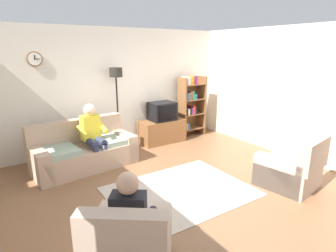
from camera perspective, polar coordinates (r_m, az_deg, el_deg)
ground_plane at (r=4.75m, az=2.55°, el=-12.66°), size 12.00×12.00×0.00m
back_wall_assembly at (r=6.59m, az=-11.04°, el=7.42°), size 6.20×0.17×2.70m
right_wall at (r=6.38m, az=24.21°, el=6.08°), size 0.12×5.80×2.70m
couch at (r=5.68m, az=-16.69°, el=-5.03°), size 1.98×1.07×0.90m
tv_stand at (r=6.93m, az=-1.27°, el=-0.99°), size 1.10×0.56×0.56m
tv at (r=6.78m, az=-1.19°, el=3.01°), size 0.60×0.49×0.44m
bookshelf at (r=7.35m, az=4.50°, el=4.56°), size 0.68×0.36×1.58m
floor_lamp at (r=6.28m, az=-10.44°, el=7.98°), size 0.28×0.28×1.85m
armchair_near_window at (r=3.11m, az=-7.68°, el=-23.42°), size 1.17×1.18×0.90m
armchair_near_bookshelf at (r=5.13m, az=23.63°, el=-8.22°), size 0.94×1.00×0.90m
area_rug at (r=4.67m, az=2.51°, el=-13.13°), size 2.20×1.70×0.01m
person_on_couch at (r=5.51m, az=-14.99°, el=-1.31°), size 0.54×0.56×1.24m
person_in_left_armchair at (r=3.00m, az=-7.58°, el=-17.65°), size 0.62×0.64×1.12m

